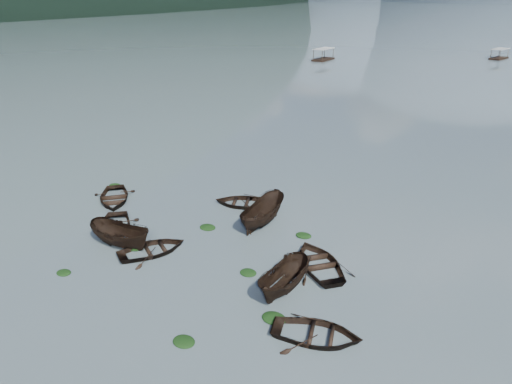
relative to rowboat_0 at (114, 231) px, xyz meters
The scene contains 21 objects.
ground_plane 9.39m from the rowboat_0, 38.79° to the right, with size 2400.00×2400.00×0.00m, color #526166.
haze_mtn_b 895.67m from the rowboat_0, 93.37° to the left, with size 520.00×520.00×340.00m, color #475666.
rowboat_0 is the anchor object (origin of this frame).
rowboat_1 4.08m from the rowboat_0, 11.88° to the right, with size 2.92×4.08×0.85m, color black.
rowboat_2 2.04m from the rowboat_0, 31.86° to the right, with size 1.71×4.55×1.76m, color black.
rowboat_3 13.62m from the rowboat_0, 10.70° to the left, with size 3.22×4.51×0.94m, color black.
rowboat_4 15.73m from the rowboat_0, 11.19° to the right, with size 2.95×4.13×0.85m, color black.
rowboat_5 12.60m from the rowboat_0, ahead, with size 1.62×4.30×1.66m, color black.
rowboat_6 4.96m from the rowboat_0, 134.12° to the left, with size 3.18×4.45×0.92m, color black.
rowboat_7 9.36m from the rowboat_0, 54.24° to the left, with size 3.00×4.20×0.87m, color black.
rowboat_8 9.84m from the rowboat_0, 35.30° to the left, with size 1.82×4.83×1.87m, color black.
weed_clump_0 2.82m from the rowboat_0, 19.32° to the right, with size 1.14×0.93×0.25m, color black.
weed_clump_1 5.04m from the rowboat_0, 77.80° to the right, with size 0.87×0.70×0.19m, color black.
weed_clump_2 12.00m from the rowboat_0, 30.90° to the right, with size 1.07×0.86×0.23m, color black.
weed_clump_3 10.15m from the rowboat_0, ahead, with size 0.97×0.82×0.21m, color black.
weed_clump_4 13.45m from the rowboat_0, 12.08° to the right, with size 1.22×0.97×0.25m, color black.
weed_clump_5 7.90m from the rowboat_0, 133.80° to the left, with size 1.00×0.81×0.21m, color black.
weed_clump_6 6.14m from the rowboat_0, 32.80° to the left, with size 1.10×0.92×0.23m, color black.
weed_clump_7 12.43m from the rowboat_0, 25.55° to the left, with size 1.04×0.83×0.23m, color black.
pontoon_left 83.94m from the rowboat_0, 101.46° to the left, with size 2.69×6.46×2.48m, color black, non-canonical shape.
pontoon_centre 105.20m from the rowboat_0, 80.03° to the left, with size 2.40×5.77×2.21m, color black, non-canonical shape.
Camera 1 is at (13.45, -12.78, 14.49)m, focal length 32.00 mm.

